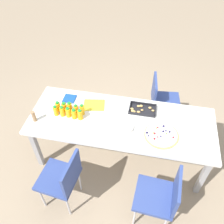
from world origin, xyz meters
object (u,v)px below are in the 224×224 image
object	(u,v)px
chair_near_right	(162,196)
fruit_pizza	(161,135)
juice_bottle_3	(74,114)
juice_bottle_4	(80,115)
juice_bottle_1	(62,111)
napkin_stack	(70,99)
juice_bottle_9	(82,110)
plate_stack	(125,127)
chair_near_left	(63,178)
snack_tray	(142,109)
cardboard_tube	(34,116)
juice_bottle_0	(56,111)
juice_bottle_2	(68,112)
juice_bottle_7	(70,108)
paper_folder	(94,105)
chair_far_right	(161,99)
party_table	(121,124)
juice_bottle_8	(76,109)
juice_bottle_6	(64,107)

from	to	relation	value
chair_near_right	fruit_pizza	world-z (taller)	chair_near_right
juice_bottle_3	juice_bottle_4	xyz separation A→B (m)	(0.07, 0.00, 0.00)
juice_bottle_1	napkin_stack	distance (m)	0.30
juice_bottle_9	fruit_pizza	world-z (taller)	juice_bottle_9
juice_bottle_3	fruit_pizza	world-z (taller)	juice_bottle_3
plate_stack	chair_near_left	bearing A→B (deg)	-132.05
snack_tray	cardboard_tube	bearing A→B (deg)	-161.05
juice_bottle_4	chair_near_left	bearing A→B (deg)	-91.60
chair_near_left	juice_bottle_0	world-z (taller)	juice_bottle_0
chair_near_left	juice_bottle_4	xyz separation A→B (m)	(0.02, 0.66, 0.29)
juice_bottle_0	cardboard_tube	world-z (taller)	cardboard_tube
juice_bottle_2	cardboard_tube	distance (m)	0.39
juice_bottle_3	juice_bottle_7	world-z (taller)	juice_bottle_7
juice_bottle_0	cardboard_tube	xyz separation A→B (m)	(-0.21, -0.14, 0.01)
paper_folder	juice_bottle_2	bearing A→B (deg)	-136.20
chair_far_right	juice_bottle_3	distance (m)	1.31
juice_bottle_4	paper_folder	size ratio (longest dim) A/B	0.54
plate_stack	cardboard_tube	xyz separation A→B (m)	(-1.05, -0.09, 0.06)
party_table	juice_bottle_9	xyz separation A→B (m)	(-0.47, 0.01, 0.13)
fruit_pizza	napkin_stack	size ratio (longest dim) A/B	2.52
party_table	paper_folder	world-z (taller)	paper_folder
chair_near_right	napkin_stack	distance (m)	1.59
chair_near_right	juice_bottle_4	bearing A→B (deg)	60.75
juice_bottle_8	snack_tray	world-z (taller)	juice_bottle_8
juice_bottle_3	snack_tray	xyz separation A→B (m)	(0.76, 0.28, -0.05)
juice_bottle_2	napkin_stack	bearing A→B (deg)	106.86
party_table	chair_near_right	world-z (taller)	chair_near_right
juice_bottle_6	napkin_stack	xyz separation A→B (m)	(-0.01, 0.21, -0.05)
party_table	chair_near_left	size ratio (longest dim) A/B	2.62
juice_bottle_2	fruit_pizza	xyz separation A→B (m)	(1.09, -0.08, -0.05)
party_table	juice_bottle_0	distance (m)	0.79
snack_tray	napkin_stack	world-z (taller)	snack_tray
chair_near_left	juice_bottle_0	distance (m)	0.78
juice_bottle_0	fruit_pizza	distance (m)	1.25
juice_bottle_1	juice_bottle_4	distance (m)	0.22
chair_near_right	juice_bottle_4	distance (m)	1.25
juice_bottle_6	juice_bottle_9	world-z (taller)	juice_bottle_9
plate_stack	juice_bottle_1	bearing A→B (deg)	175.87
juice_bottle_8	paper_folder	world-z (taller)	juice_bottle_8
juice_bottle_3	snack_tray	distance (m)	0.81
cardboard_tube	chair_far_right	bearing A→B (deg)	32.35
chair_far_right	juice_bottle_2	xyz separation A→B (m)	(-1.08, -0.77, 0.29)
juice_bottle_7	snack_tray	xyz separation A→B (m)	(0.84, 0.19, -0.06)
juice_bottle_0	juice_bottle_4	bearing A→B (deg)	-0.74
juice_bottle_4	juice_bottle_9	distance (m)	0.08
juice_bottle_1	juice_bottle_8	bearing A→B (deg)	24.21
party_table	chair_far_right	bearing A→B (deg)	57.24
chair_near_right	juice_bottle_2	xyz separation A→B (m)	(-1.17, 0.67, 0.29)
party_table	chair_near_right	size ratio (longest dim) A/B	2.62
juice_bottle_7	snack_tray	world-z (taller)	juice_bottle_7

